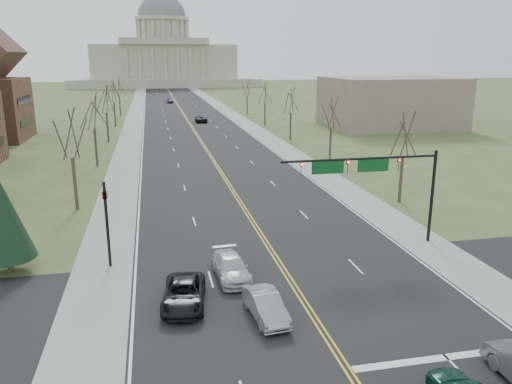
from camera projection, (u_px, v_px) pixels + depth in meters
name	position (u px, v px, depth m)	size (l,w,h in m)	color
ground	(340.00, 358.00, 23.81)	(600.00, 600.00, 0.00)	#3F4F27
road	(183.00, 114.00, 127.73)	(20.00, 380.00, 0.01)	black
cross_road	(303.00, 300.00, 29.48)	(120.00, 14.00, 0.01)	black
sidewalk_left	(135.00, 115.00, 125.35)	(4.00, 380.00, 0.03)	gray
sidewalk_right	(230.00, 113.00, 130.12)	(4.00, 380.00, 0.03)	gray
center_line	(183.00, 114.00, 127.73)	(0.42, 380.00, 0.01)	gold
edge_line_left	(144.00, 114.00, 125.78)	(0.15, 380.00, 0.01)	silver
edge_line_right	(221.00, 113.00, 129.68)	(0.15, 380.00, 0.01)	silver
stop_bar	(446.00, 357.00, 23.86)	(9.50, 0.50, 0.01)	silver
capitol	(164.00, 57.00, 256.21)	(90.00, 60.00, 50.00)	#BBB19C
signal_mast	(372.00, 172.00, 36.55)	(12.12, 0.44, 7.20)	black
signal_left	(106.00, 215.00, 33.31)	(0.32, 0.36, 6.00)	black
tree_r_0	(404.00, 137.00, 47.86)	(3.74, 3.74, 8.50)	#3C2A23
tree_l_0	(70.00, 136.00, 45.38)	(3.96, 3.96, 9.00)	#3C2A23
tree_r_1	(331.00, 114.00, 66.76)	(3.74, 3.74, 8.50)	#3C2A23
tree_l_1	(93.00, 113.00, 64.27)	(3.96, 3.96, 9.00)	#3C2A23
tree_r_2	(291.00, 102.00, 85.65)	(3.74, 3.74, 8.50)	#3C2A23
tree_l_2	(105.00, 101.00, 83.17)	(3.96, 3.96, 9.00)	#3C2A23
tree_r_3	(265.00, 94.00, 104.55)	(3.74, 3.74, 8.50)	#3C2A23
tree_l_3	(113.00, 93.00, 102.06)	(3.96, 3.96, 9.00)	#3C2A23
tree_r_4	(247.00, 88.00, 123.44)	(3.74, 3.74, 8.50)	#3C2A23
tree_l_4	(119.00, 87.00, 120.96)	(3.96, 3.96, 9.00)	#3C2A23
conifer_l	(3.00, 218.00, 32.49)	(3.64, 3.64, 6.50)	#3C2A23
bldg_right_mass	(390.00, 102.00, 102.26)	(25.00, 20.00, 10.00)	#796956
car_sb_inner_lead	(266.00, 306.00, 27.33)	(1.51, 4.34, 1.43)	gray
car_sb_outer_lead	(184.00, 294.00, 28.74)	(2.36, 5.11, 1.42)	black
car_sb_inner_second	(231.00, 267.00, 32.32)	(1.99, 4.90, 1.42)	#BBBBBB
car_far_nb	(201.00, 119.00, 110.65)	(2.43, 5.26, 1.46)	black
car_far_sb	(170.00, 100.00, 157.58)	(1.90, 4.72, 1.61)	#484C50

